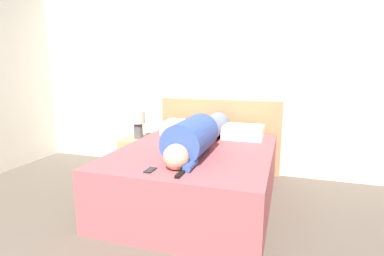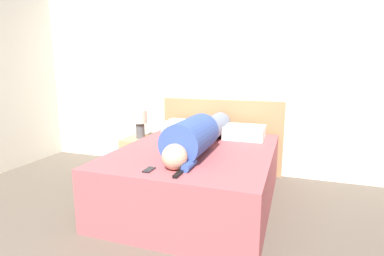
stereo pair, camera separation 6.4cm
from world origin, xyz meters
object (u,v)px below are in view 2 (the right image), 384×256
nightstand (141,155)px  cell_phone (149,170)px  pillow_second (245,132)px  person_lying (199,135)px  pillow_near_headboard (185,127)px  tv_remote (178,174)px  table_lamp (140,121)px  bed (196,175)px

nightstand → cell_phone: cell_phone is taller
pillow_second → person_lying: bearing=-117.8°
pillow_near_headboard → tv_remote: bearing=-71.6°
person_lying → tv_remote: size_ratio=11.40×
pillow_second → tv_remote: pillow_second is taller
table_lamp → pillow_near_headboard: bearing=-0.8°
pillow_near_headboard → cell_phone: pillow_near_headboard is taller
pillow_near_headboard → table_lamp: bearing=179.2°
person_lying → pillow_second: 0.78m
table_lamp → pillow_near_headboard: size_ratio=0.77×
nightstand → person_lying: size_ratio=0.28×
tv_remote → cell_phone: tv_remote is taller
table_lamp → pillow_near_headboard: 0.66m
bed → cell_phone: cell_phone is taller
bed → person_lying: size_ratio=1.13×
table_lamp → pillow_near_headboard: (0.66, -0.01, -0.04)m
nightstand → tv_remote: tv_remote is taller
bed → pillow_second: (0.39, 0.66, 0.37)m
bed → tv_remote: 0.87m
pillow_near_headboard → pillow_second: bearing=0.0°
tv_remote → cell_phone: (-0.27, 0.03, -0.01)m
bed → pillow_near_headboard: 0.85m
bed → table_lamp: table_lamp is taller
nightstand → table_lamp: (-0.00, 0.00, 0.47)m
bed → person_lying: (0.03, -0.02, 0.45)m
nightstand → pillow_near_headboard: size_ratio=0.97×
cell_phone → table_lamp: bearing=121.1°
nightstand → pillow_second: size_ratio=1.02×
bed → nightstand: bearing=147.0°
table_lamp → tv_remote: size_ratio=2.55×
pillow_second → pillow_near_headboard: bearing=180.0°
pillow_near_headboard → pillow_second: 0.77m
cell_phone → bed: bearing=78.4°
nightstand → tv_remote: 1.90m
bed → cell_phone: 0.85m
pillow_second → tv_remote: (-0.28, -1.47, -0.06)m
nightstand → cell_phone: 1.72m
bed → cell_phone: (-0.16, -0.77, 0.30)m
nightstand → pillow_near_headboard: (0.66, -0.01, 0.43)m
nightstand → tv_remote: size_ratio=3.20×
pillow_second → bed: bearing=-120.9°
pillow_near_headboard → cell_phone: size_ratio=3.82×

